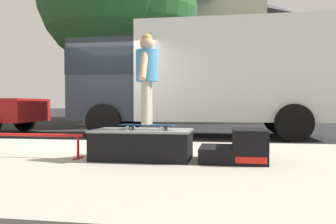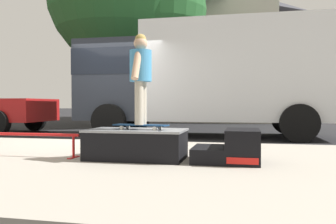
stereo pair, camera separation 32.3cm
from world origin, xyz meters
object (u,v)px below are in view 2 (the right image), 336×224
at_px(kicker_ramp, 232,149).
at_px(grind_rail, 31,139).
at_px(box_truck, 203,75).
at_px(street_tree_main, 129,0).
at_px(skateboard, 141,125).
at_px(skate_box, 137,143).
at_px(skater_kid, 141,71).

height_order(kicker_ramp, grind_rail, kicker_ramp).
xyz_separation_m(kicker_ramp, box_truck, (-0.95, 5.07, 1.40)).
relative_size(grind_rail, street_tree_main, 0.18).
bearing_deg(skateboard, kicker_ramp, 0.71).
distance_m(skate_box, box_truck, 5.27).
bearing_deg(box_truck, kicker_ramp, -79.35).
bearing_deg(street_tree_main, skate_box, -70.83).
xyz_separation_m(kicker_ramp, street_tree_main, (-4.41, 8.92, 4.82)).
bearing_deg(box_truck, skateboard, -93.30).
relative_size(grind_rail, skateboard, 1.87).
distance_m(skate_box, kicker_ramp, 1.31).
height_order(kicker_ramp, skater_kid, skater_kid).
bearing_deg(skateboard, grind_rail, -177.54).
bearing_deg(skater_kid, street_tree_main, 109.52).
bearing_deg(box_truck, skater_kid, -93.30).
bearing_deg(skate_box, skater_kid, -13.60).
bearing_deg(street_tree_main, skater_kid, -70.48).
xyz_separation_m(skate_box, street_tree_main, (-3.10, 8.92, 4.78)).
relative_size(skateboard, box_truck, 0.12).
height_order(grind_rail, skateboard, skateboard).
relative_size(skateboard, skater_kid, 0.64).
bearing_deg(skate_box, skateboard, -13.60).
bearing_deg(street_tree_main, skateboard, -70.48).
bearing_deg(skater_kid, skateboard, 63.43).
bearing_deg(skater_kid, kicker_ramp, 0.71).
xyz_separation_m(skater_kid, street_tree_main, (-3.17, 8.93, 3.78)).
bearing_deg(skateboard, skate_box, 166.40).
xyz_separation_m(skateboard, street_tree_main, (-3.17, 8.93, 4.53)).
bearing_deg(grind_rail, kicker_ramp, 1.71).
xyz_separation_m(kicker_ramp, skateboard, (-1.25, -0.02, 0.29)).
xyz_separation_m(box_truck, street_tree_main, (-3.46, 3.84, 3.42)).
bearing_deg(skater_kid, grind_rail, -177.54).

